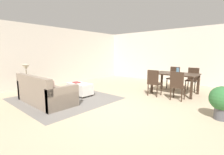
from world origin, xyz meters
TOP-DOWN VIEW (x-y plane):
  - ground_plane at (0.00, 0.00)m, footprint 10.80×10.80m
  - wall_back at (0.00, 5.00)m, footprint 9.00×0.12m
  - wall_left at (-4.50, 0.50)m, footprint 0.12×11.00m
  - area_rug at (-1.99, -0.43)m, footprint 3.00×2.80m
  - couch at (-2.04, -1.08)m, footprint 2.02×0.93m
  - ottoman_table at (-1.95, 0.16)m, footprint 0.92×0.51m
  - side_table at (-3.35, -1.07)m, footprint 0.40×0.40m
  - table_lamp at (-3.35, -1.07)m, footprint 0.26×0.26m
  - dining_table at (0.48, 2.69)m, footprint 1.52×0.99m
  - dining_chair_near_left at (0.07, 1.83)m, footprint 0.41×0.41m
  - dining_chair_near_right at (0.87, 1.82)m, footprint 0.43×0.43m
  - dining_chair_far_left at (0.12, 3.53)m, footprint 0.42×0.42m
  - dining_chair_far_right at (0.85, 3.57)m, footprint 0.40×0.40m
  - vase_centerpiece at (0.57, 2.65)m, footprint 0.11×0.11m
  - book_on_ottoman at (-2.09, 0.13)m, footprint 0.29×0.23m
  - potted_plant at (2.17, 0.96)m, footprint 0.55×0.55m

SIDE VIEW (x-z plane):
  - ground_plane at x=0.00m, z-range 0.00..0.00m
  - area_rug at x=-1.99m, z-range 0.00..0.01m
  - ottoman_table at x=-1.95m, z-range 0.03..0.47m
  - couch at x=-2.04m, z-range -0.14..0.72m
  - potted_plant at x=2.17m, z-range 0.07..0.83m
  - book_on_ottoman at x=-2.09m, z-range 0.44..0.47m
  - side_table at x=-3.35m, z-range 0.17..0.74m
  - dining_chair_near_left at x=0.07m, z-range 0.06..0.98m
  - dining_chair_near_right at x=0.87m, z-range 0.06..0.98m
  - dining_chair_far_left at x=0.12m, z-range 0.06..0.98m
  - dining_chair_far_right at x=0.85m, z-range 0.06..0.98m
  - dining_table at x=0.48m, z-range 0.29..1.05m
  - vase_centerpiece at x=0.57m, z-range 0.76..0.97m
  - table_lamp at x=-3.35m, z-range 0.72..1.25m
  - wall_back at x=0.00m, z-range 0.00..2.70m
  - wall_left at x=-4.50m, z-range 0.00..2.70m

